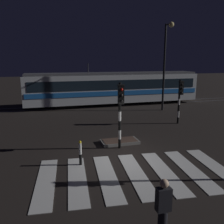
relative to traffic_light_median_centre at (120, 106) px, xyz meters
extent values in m
plane|color=black|center=(-0.26, -1.37, -2.24)|extent=(120.00, 120.00, 0.00)
cube|color=#59595E|center=(-0.26, 11.25, -2.23)|extent=(80.00, 0.12, 0.03)
cube|color=#59595E|center=(-0.26, 12.68, -2.23)|extent=(80.00, 0.12, 0.03)
cube|color=silver|center=(-3.76, -2.54, -2.23)|extent=(1.10, 4.02, 0.02)
cube|color=silver|center=(-2.59, -2.66, -2.23)|extent=(1.10, 4.02, 0.02)
cube|color=silver|center=(-1.42, -2.78, -2.23)|extent=(1.10, 4.02, 0.02)
cube|color=silver|center=(-0.26, -2.89, -2.23)|extent=(1.10, 4.02, 0.02)
cube|color=silver|center=(0.91, -3.01, -2.23)|extent=(1.10, 4.02, 0.02)
cube|color=silver|center=(2.08, -3.13, -2.23)|extent=(1.10, 4.02, 0.02)
cube|color=silver|center=(3.24, -3.25, -2.23)|extent=(1.10, 4.02, 0.02)
cube|color=slate|center=(0.24, 0.80, -2.16)|extent=(2.04, 1.01, 0.16)
cube|color=#4C382D|center=(0.24, 0.80, -2.07)|extent=(1.84, 0.91, 0.02)
cylinder|color=black|center=(0.00, 0.09, -2.00)|extent=(0.14, 0.14, 0.49)
cylinder|color=white|center=(0.00, 0.09, -1.52)|extent=(0.14, 0.14, 0.49)
cylinder|color=black|center=(0.00, 0.09, -1.03)|extent=(0.14, 0.14, 0.49)
cylinder|color=white|center=(0.00, 0.09, -0.54)|extent=(0.14, 0.14, 0.49)
cylinder|color=black|center=(0.00, 0.09, -0.06)|extent=(0.14, 0.14, 0.49)
cylinder|color=white|center=(0.00, 0.09, 0.43)|extent=(0.14, 0.14, 0.49)
cylinder|color=black|center=(0.00, 0.09, 0.91)|extent=(0.14, 0.14, 0.49)
cube|color=black|center=(0.00, -0.08, 0.56)|extent=(0.28, 0.20, 0.90)
sphere|color=red|center=(0.00, -0.19, 0.84)|extent=(0.14, 0.14, 0.14)
sphere|color=black|center=(0.00, -0.19, 0.56)|extent=(0.14, 0.14, 0.14)
sphere|color=black|center=(0.00, -0.19, 0.28)|extent=(0.14, 0.14, 0.14)
cube|color=black|center=(0.00, -0.08, 1.05)|extent=(0.36, 0.24, 0.04)
cylinder|color=black|center=(5.55, 3.67, -2.02)|extent=(0.14, 0.14, 0.45)
cylinder|color=white|center=(5.55, 3.67, -1.57)|extent=(0.14, 0.14, 0.45)
cylinder|color=black|center=(5.55, 3.67, -1.12)|extent=(0.14, 0.14, 0.45)
cylinder|color=white|center=(5.55, 3.67, -0.67)|extent=(0.14, 0.14, 0.45)
cylinder|color=black|center=(5.55, 3.67, -0.22)|extent=(0.14, 0.14, 0.45)
cylinder|color=white|center=(5.55, 3.67, 0.23)|extent=(0.14, 0.14, 0.45)
cylinder|color=black|center=(5.55, 3.67, 0.68)|extent=(0.14, 0.14, 0.45)
cube|color=black|center=(5.55, 3.50, 0.30)|extent=(0.28, 0.20, 0.90)
sphere|color=black|center=(5.55, 3.39, 0.58)|extent=(0.14, 0.14, 0.14)
sphere|color=black|center=(5.55, 3.39, 0.30)|extent=(0.14, 0.14, 0.14)
sphere|color=black|center=(5.55, 3.39, 0.02)|extent=(0.14, 0.14, 0.14)
cube|color=black|center=(5.55, 3.50, 0.79)|extent=(0.36, 0.24, 0.04)
cylinder|color=black|center=(6.70, 8.24, 1.49)|extent=(0.18, 0.18, 7.47)
cylinder|color=black|center=(6.70, 7.79, 5.12)|extent=(0.10, 0.90, 0.10)
sphere|color=#F9E08C|center=(6.70, 7.34, 5.04)|extent=(0.44, 0.44, 0.44)
cube|color=silver|center=(3.20, 11.97, -0.54)|extent=(17.31, 2.50, 2.70)
cube|color=blue|center=(3.20, 10.70, -0.89)|extent=(16.96, 0.04, 0.44)
cube|color=blue|center=(3.20, 13.24, -0.89)|extent=(16.96, 0.04, 0.44)
cube|color=black|center=(3.20, 10.70, -0.09)|extent=(16.44, 0.03, 0.90)
cube|color=#4C4C51|center=(3.20, 11.97, 0.91)|extent=(16.96, 2.30, 0.20)
cylinder|color=#262628|center=(0.61, 11.97, 1.41)|extent=(0.08, 0.08, 1.00)
cube|color=black|center=(7.96, 11.97, -2.07)|extent=(2.20, 2.00, 0.35)
cube|color=black|center=(-1.56, 11.97, -2.07)|extent=(2.20, 2.00, 0.35)
sphere|color=#F9F2CC|center=(11.91, 11.97, -0.94)|extent=(0.24, 0.24, 0.24)
cube|color=black|center=(-1.00, -6.50, -1.06)|extent=(0.36, 0.22, 0.60)
sphere|color=beige|center=(-1.00, -6.50, -0.64)|extent=(0.22, 0.22, 0.22)
cylinder|color=black|center=(-2.27, -1.42, -1.99)|extent=(0.12, 0.12, 0.50)
cylinder|color=white|center=(-2.27, -1.42, -1.49)|extent=(0.12, 0.12, 0.50)
sphere|color=yellow|center=(-2.27, -1.42, -1.19)|extent=(0.12, 0.12, 0.12)
camera|label=1|loc=(-3.65, -11.23, 2.25)|focal=38.78mm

